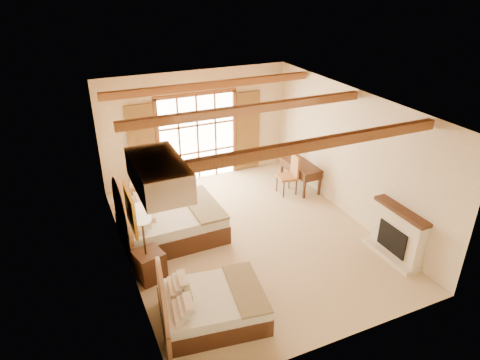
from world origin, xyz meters
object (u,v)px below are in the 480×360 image
bed_near (205,305)px  armchair (145,191)px  bed_far (164,221)px  desk (300,175)px  nightstand (150,265)px

bed_near → armchair: bearing=98.4°
bed_far → desk: size_ratio=1.68×
bed_near → armchair: 4.77m
desk → nightstand: bearing=-156.4°
bed_near → desk: 5.73m
bed_near → desk: size_ratio=1.47×
bed_near → armchair: size_ratio=2.71×
nightstand → armchair: armchair is taller
armchair → desk: desk is taller
nightstand → desk: bearing=10.7°
nightstand → bed_far: bearing=48.9°
bed_far → nightstand: size_ratio=3.65×
armchair → bed_far: bearing=103.7°
nightstand → desk: (4.88, 2.26, 0.08)m
bed_far → nightstand: 1.45m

